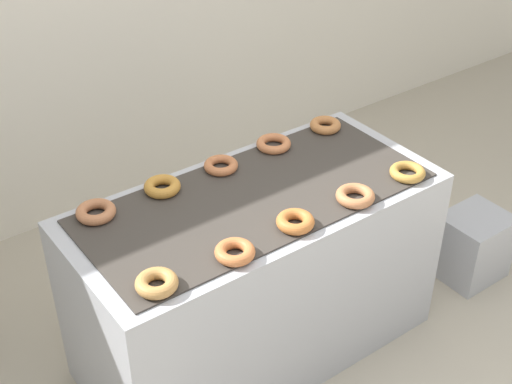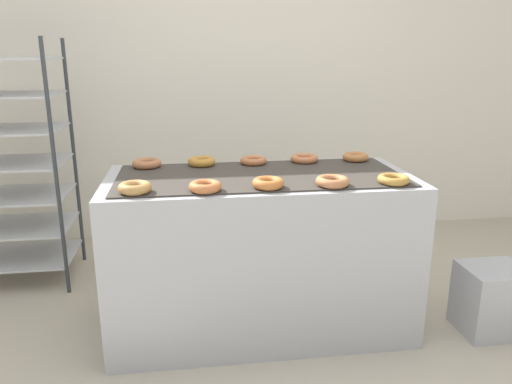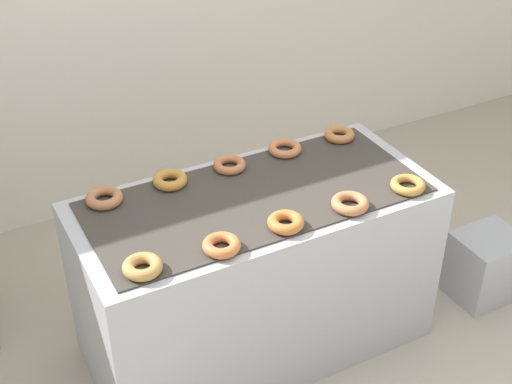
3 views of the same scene
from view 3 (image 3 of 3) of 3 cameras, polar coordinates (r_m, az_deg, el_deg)
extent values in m
cube|color=#A8AAB2|center=(3.27, 0.00, -6.59)|extent=(1.56, 0.72, 0.84)
cube|color=#38332D|center=(3.02, 0.00, -0.38)|extent=(1.43, 0.63, 0.01)
cube|color=#262628|center=(3.14, 9.72, -5.12)|extent=(0.12, 0.07, 0.10)
cube|color=#A8AAB2|center=(3.88, 17.85, -5.64)|extent=(0.33, 0.29, 0.36)
torus|color=#AF7E43|center=(2.63, -9.07, -5.92)|extent=(0.15, 0.15, 0.05)
torus|color=#BB6938|center=(2.70, -2.77, -4.28)|extent=(0.15, 0.15, 0.04)
torus|color=#B8682F|center=(2.82, 2.35, -2.45)|extent=(0.15, 0.15, 0.04)
torus|color=#AF6D43|center=(2.96, 7.53, -0.90)|extent=(0.16, 0.16, 0.04)
torus|color=#AE7E36|center=(3.12, 12.06, 0.55)|extent=(0.15, 0.15, 0.04)
torus|color=#AB6A44|center=(3.03, -12.04, -0.47)|extent=(0.16, 0.16, 0.04)
torus|color=#B57B2F|center=(3.10, -6.89, 0.96)|extent=(0.15, 0.15, 0.04)
torus|color=#B4693F|center=(3.20, -2.08, 2.20)|extent=(0.15, 0.15, 0.04)
torus|color=#BB6E42|center=(3.32, 2.32, 3.50)|extent=(0.16, 0.16, 0.04)
torus|color=#B06E3C|center=(3.46, 6.69, 4.59)|extent=(0.15, 0.15, 0.04)
camera|label=1|loc=(0.38, -64.81, 8.19)|focal=50.00mm
camera|label=2|loc=(1.35, 47.78, -35.15)|focal=35.00mm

